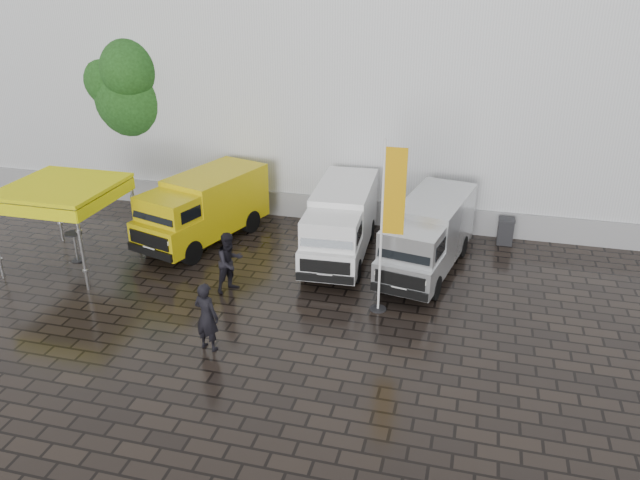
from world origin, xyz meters
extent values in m
plane|color=black|center=(0.00, 0.00, 0.00)|extent=(120.00, 120.00, 0.00)
cube|color=silver|center=(2.00, 16.00, 6.00)|extent=(44.00, 16.00, 12.00)
cube|color=gray|center=(2.00, 7.95, 0.50)|extent=(44.00, 0.15, 1.00)
cylinder|color=silver|center=(-11.67, 3.46, 1.36)|extent=(0.10, 0.10, 2.72)
cylinder|color=silver|center=(-8.47, 3.46, 1.36)|extent=(0.10, 0.10, 2.72)
cylinder|color=silver|center=(-8.47, 0.26, 1.36)|extent=(0.10, 0.10, 2.72)
cube|color=yellow|center=(-10.07, 1.86, 2.82)|extent=(3.40, 3.40, 0.12)
cube|color=yellow|center=(-10.07, 0.18, 2.52)|extent=(3.35, 0.04, 0.40)
cylinder|color=black|center=(0.71, 1.36, 0.02)|extent=(0.50, 0.50, 0.04)
cylinder|color=white|center=(0.71, 1.36, 2.63)|extent=(0.07, 0.07, 5.25)
cube|color=#D5960B|center=(1.04, 1.36, 3.78)|extent=(0.60, 0.03, 2.52)
cylinder|color=black|center=(-11.12, 9.34, 1.81)|extent=(0.51, 0.51, 3.63)
sphere|color=#183A12|center=(-11.12, 9.34, 4.35)|extent=(3.99, 3.99, 3.99)
sphere|color=#183A12|center=(-11.72, 10.24, 5.98)|extent=(2.35, 2.35, 2.35)
cylinder|color=black|center=(-10.06, 2.03, 0.53)|extent=(0.60, 0.60, 1.06)
cube|color=black|center=(4.43, 7.36, 0.49)|extent=(0.59, 0.59, 0.98)
imported|color=black|center=(-3.37, -1.84, 0.99)|extent=(0.81, 0.62, 1.97)
imported|color=black|center=(-4.03, 1.39, 0.98)|extent=(1.13, 1.21, 1.97)
camera|label=1|loc=(3.14, -14.86, 9.54)|focal=35.00mm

